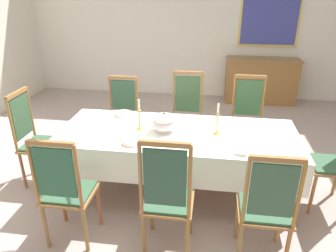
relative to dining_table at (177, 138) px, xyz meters
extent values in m
cube|color=#A3908C|center=(0.00, 0.19, -0.72)|extent=(7.13, 6.86, 0.04)
cube|color=silver|center=(0.00, 3.66, 1.01)|extent=(7.13, 0.08, 3.42)
cylinder|color=olive|center=(-1.19, -0.41, -0.33)|extent=(0.07, 0.07, 0.75)
cylinder|color=#935B3C|center=(1.19, -0.41, -0.33)|extent=(0.07, 0.07, 0.75)
cylinder|color=brown|center=(-1.19, 0.41, -0.33)|extent=(0.07, 0.07, 0.75)
cylinder|color=brown|center=(1.19, 0.41, -0.33)|extent=(0.07, 0.07, 0.75)
cube|color=olive|center=(0.00, 0.00, 0.00)|extent=(2.45, 0.90, 0.08)
cube|color=olive|center=(0.00, 0.00, 0.06)|extent=(2.57, 1.02, 0.03)
cube|color=white|center=(0.00, 0.00, 0.07)|extent=(2.59, 1.04, 0.00)
cube|color=white|center=(0.00, -0.51, -0.11)|extent=(2.59, 0.00, 0.36)
cube|color=white|center=(0.00, 0.51, -0.11)|extent=(2.59, 0.00, 0.36)
cube|color=white|center=(-1.29, 0.00, -0.11)|extent=(0.00, 1.04, 0.36)
cube|color=white|center=(1.29, 0.00, -0.11)|extent=(0.00, 1.04, 0.36)
cylinder|color=#975732|center=(-1.08, -0.67, -0.46)|extent=(0.04, 0.04, 0.48)
cylinder|color=#94563A|center=(-0.70, -0.67, -0.46)|extent=(0.04, 0.04, 0.48)
cylinder|color=olive|center=(-1.08, -1.03, -0.46)|extent=(0.04, 0.04, 0.48)
cylinder|color=olive|center=(-0.70, -1.03, -0.46)|extent=(0.04, 0.04, 0.48)
cube|color=olive|center=(-0.89, -0.85, -0.21)|extent=(0.44, 0.42, 0.02)
cube|color=#33553C|center=(-0.89, -0.85, -0.19)|extent=(0.40, 0.38, 0.02)
cylinder|color=olive|center=(-1.09, -1.04, 0.10)|extent=(0.03, 0.03, 0.60)
cylinder|color=#985C33|center=(-0.70, -1.04, 0.10)|extent=(0.03, 0.03, 0.60)
cube|color=#2D5843|center=(-0.89, -1.04, 0.13)|extent=(0.34, 0.02, 0.46)
cube|color=olive|center=(-0.89, -1.04, 0.40)|extent=(0.40, 0.04, 0.04)
cylinder|color=brown|center=(-0.70, 0.67, -0.46)|extent=(0.04, 0.04, 0.48)
cylinder|color=brown|center=(-1.08, 0.67, -0.46)|extent=(0.04, 0.04, 0.48)
cylinder|color=olive|center=(-0.70, 1.03, -0.46)|extent=(0.04, 0.04, 0.48)
cylinder|color=brown|center=(-1.08, 1.03, -0.46)|extent=(0.04, 0.04, 0.48)
cube|color=olive|center=(-0.89, 0.85, -0.21)|extent=(0.44, 0.42, 0.02)
cube|color=#33553C|center=(-0.89, 0.85, -0.19)|extent=(0.40, 0.38, 0.02)
cylinder|color=olive|center=(-0.70, 1.04, 0.08)|extent=(0.03, 0.03, 0.56)
cylinder|color=brown|center=(-1.09, 1.04, 0.08)|extent=(0.03, 0.03, 0.56)
cube|color=#32523C|center=(-0.89, 1.04, 0.11)|extent=(0.34, 0.02, 0.43)
cube|color=olive|center=(-0.89, 1.04, 0.36)|extent=(0.40, 0.04, 0.04)
cylinder|color=brown|center=(-0.17, -0.67, -0.46)|extent=(0.04, 0.04, 0.48)
cylinder|color=brown|center=(0.21, -0.67, -0.46)|extent=(0.04, 0.04, 0.48)
cylinder|color=brown|center=(-0.17, -1.03, -0.46)|extent=(0.04, 0.04, 0.48)
cylinder|color=olive|center=(0.21, -1.03, -0.46)|extent=(0.04, 0.04, 0.48)
cube|color=olive|center=(0.02, -0.85, -0.21)|extent=(0.44, 0.42, 0.02)
cube|color=#33553C|center=(0.02, -0.85, -0.19)|extent=(0.40, 0.38, 0.02)
cylinder|color=olive|center=(-0.18, -1.04, 0.13)|extent=(0.03, 0.03, 0.67)
cylinder|color=olive|center=(0.21, -1.04, 0.13)|extent=(0.03, 0.03, 0.67)
cube|color=#2F4E3F|center=(0.02, -1.04, 0.17)|extent=(0.34, 0.02, 0.51)
cube|color=olive|center=(0.02, -1.04, 0.47)|extent=(0.40, 0.04, 0.04)
cylinder|color=olive|center=(0.21, 0.67, -0.46)|extent=(0.04, 0.04, 0.48)
cylinder|color=olive|center=(-0.17, 0.67, -0.46)|extent=(0.04, 0.04, 0.48)
cylinder|color=#965F33|center=(0.21, 1.03, -0.46)|extent=(0.04, 0.04, 0.48)
cylinder|color=olive|center=(-0.17, 1.03, -0.46)|extent=(0.04, 0.04, 0.48)
cube|color=olive|center=(0.02, 0.85, -0.21)|extent=(0.44, 0.42, 0.02)
cube|color=#33553C|center=(0.02, 0.85, -0.19)|extent=(0.40, 0.38, 0.02)
cylinder|color=olive|center=(0.21, 1.04, 0.13)|extent=(0.03, 0.03, 0.66)
cylinder|color=olive|center=(-0.18, 1.04, 0.13)|extent=(0.03, 0.03, 0.66)
cube|color=#395737|center=(0.02, 1.04, 0.16)|extent=(0.34, 0.02, 0.51)
cube|color=olive|center=(0.02, 1.04, 0.46)|extent=(0.40, 0.04, 0.04)
cylinder|color=olive|center=(0.65, -0.67, -0.46)|extent=(0.04, 0.04, 0.48)
cylinder|color=olive|center=(1.03, -0.67, -0.46)|extent=(0.04, 0.04, 0.48)
cylinder|color=olive|center=(0.65, -1.03, -0.46)|extent=(0.04, 0.04, 0.48)
cylinder|color=#925B2E|center=(1.03, -1.03, -0.46)|extent=(0.04, 0.04, 0.48)
cube|color=olive|center=(0.84, -0.85, -0.21)|extent=(0.44, 0.42, 0.02)
cube|color=#33553C|center=(0.84, -0.85, -0.19)|extent=(0.40, 0.38, 0.02)
cylinder|color=olive|center=(0.64, -1.04, 0.10)|extent=(0.03, 0.03, 0.60)
cylinder|color=olive|center=(1.03, -1.04, 0.10)|extent=(0.03, 0.03, 0.60)
cube|color=#385743|center=(0.84, -1.04, 0.13)|extent=(0.34, 0.02, 0.46)
cube|color=olive|center=(0.84, -1.04, 0.40)|extent=(0.40, 0.04, 0.04)
cylinder|color=olive|center=(1.03, 0.67, -0.46)|extent=(0.04, 0.04, 0.48)
cylinder|color=olive|center=(0.65, 0.67, -0.46)|extent=(0.04, 0.04, 0.48)
cylinder|color=#955B2B|center=(1.03, 1.03, -0.46)|extent=(0.04, 0.04, 0.48)
cylinder|color=#94562F|center=(0.65, 1.03, -0.46)|extent=(0.04, 0.04, 0.48)
cube|color=olive|center=(0.84, 0.85, -0.21)|extent=(0.44, 0.42, 0.02)
cube|color=#33553C|center=(0.84, 0.85, -0.19)|extent=(0.40, 0.38, 0.02)
cylinder|color=olive|center=(1.03, 1.04, 0.12)|extent=(0.03, 0.03, 0.64)
cylinder|color=#925E2F|center=(0.64, 1.04, 0.12)|extent=(0.03, 0.03, 0.64)
cube|color=#365B3A|center=(0.84, 1.04, 0.15)|extent=(0.34, 0.02, 0.49)
cube|color=olive|center=(0.84, 1.04, 0.44)|extent=(0.40, 0.04, 0.04)
cylinder|color=brown|center=(-1.45, 0.19, -0.46)|extent=(0.04, 0.04, 0.48)
cylinder|color=#966239|center=(-1.45, -0.19, -0.46)|extent=(0.04, 0.04, 0.48)
cylinder|color=#946031|center=(-1.81, 0.19, -0.46)|extent=(0.04, 0.04, 0.48)
cylinder|color=#8E5E3C|center=(-1.81, -0.19, -0.46)|extent=(0.04, 0.04, 0.48)
cube|color=olive|center=(-1.63, 0.00, -0.21)|extent=(0.42, 0.44, 0.02)
cube|color=#33553C|center=(-1.63, 0.00, -0.19)|extent=(0.38, 0.40, 0.02)
cylinder|color=#925F30|center=(-1.82, 0.20, 0.12)|extent=(0.03, 0.03, 0.63)
cylinder|color=olive|center=(-1.82, -0.19, 0.12)|extent=(0.03, 0.03, 0.63)
cube|color=#334F35|center=(-1.82, 0.00, 0.15)|extent=(0.02, 0.34, 0.48)
cube|color=olive|center=(-1.82, 0.00, 0.43)|extent=(0.04, 0.40, 0.04)
cylinder|color=#935F30|center=(1.45, -0.19, -0.46)|extent=(0.04, 0.04, 0.48)
cylinder|color=#975A3A|center=(1.45, 0.19, -0.46)|extent=(0.04, 0.04, 0.48)
cylinder|color=olive|center=(1.81, 0.19, -0.46)|extent=(0.04, 0.04, 0.48)
cube|color=olive|center=(1.63, 0.00, -0.21)|extent=(0.42, 0.44, 0.02)
cube|color=#33553C|center=(1.63, 0.00, -0.19)|extent=(0.38, 0.40, 0.02)
cylinder|color=white|center=(-0.15, 0.00, 0.09)|extent=(0.15, 0.15, 0.02)
ellipsoid|color=white|center=(-0.15, 0.00, 0.16)|extent=(0.28, 0.28, 0.12)
ellipsoid|color=white|center=(-0.15, 0.00, 0.23)|extent=(0.25, 0.25, 0.10)
sphere|color=#446D5A|center=(-0.15, 0.00, 0.28)|extent=(0.03, 0.03, 0.03)
cylinder|color=gold|center=(-0.42, 0.00, 0.08)|extent=(0.07, 0.07, 0.02)
cylinder|color=gold|center=(-0.42, 0.00, 0.20)|extent=(0.02, 0.02, 0.22)
cone|color=gold|center=(-0.42, 0.00, 0.32)|extent=(0.04, 0.04, 0.02)
cylinder|color=silver|center=(-0.42, 0.00, 0.38)|extent=(0.02, 0.02, 0.10)
cylinder|color=gold|center=(0.42, 0.00, 0.08)|extent=(0.07, 0.07, 0.02)
cylinder|color=gold|center=(0.42, 0.00, 0.20)|extent=(0.02, 0.02, 0.22)
cone|color=gold|center=(0.42, 0.00, 0.31)|extent=(0.04, 0.04, 0.02)
cylinder|color=silver|center=(0.42, 0.00, 0.37)|extent=(0.02, 0.02, 0.10)
cylinder|color=white|center=(-0.42, -0.34, 0.10)|extent=(0.19, 0.19, 0.04)
cylinder|color=white|center=(-0.42, -0.34, 0.10)|extent=(0.16, 0.16, 0.03)
torus|color=#446D5A|center=(-0.42, -0.34, 0.11)|extent=(0.19, 0.19, 0.01)
cylinder|color=white|center=(-0.71, 0.37, 0.10)|extent=(0.19, 0.19, 0.05)
cylinder|color=white|center=(-0.71, 0.37, 0.11)|extent=(0.15, 0.15, 0.03)
torus|color=#446D5A|center=(-0.71, 0.37, 0.12)|extent=(0.18, 0.18, 0.01)
cylinder|color=white|center=(1.08, -0.41, 0.09)|extent=(0.19, 0.19, 0.03)
cylinder|color=white|center=(1.08, -0.41, 0.10)|extent=(0.15, 0.15, 0.02)
torus|color=#446D5A|center=(1.08, -0.41, 0.11)|extent=(0.18, 0.18, 0.01)
cylinder|color=white|center=(0.66, -0.38, 0.09)|extent=(0.15, 0.15, 0.04)
cylinder|color=white|center=(0.66, -0.38, 0.10)|extent=(0.12, 0.12, 0.03)
torus|color=#446D5A|center=(0.66, -0.38, 0.11)|extent=(0.15, 0.15, 0.01)
cube|color=gold|center=(-0.54, -0.37, 0.08)|extent=(0.03, 0.14, 0.00)
ellipsoid|color=gold|center=(-0.55, -0.29, 0.08)|extent=(0.03, 0.05, 0.01)
cube|color=gold|center=(-0.83, 0.34, 0.08)|extent=(0.02, 0.14, 0.00)
ellipsoid|color=gold|center=(-0.83, 0.42, 0.08)|extent=(0.03, 0.05, 0.01)
cube|color=olive|center=(1.32, 3.34, -0.26)|extent=(1.40, 0.44, 0.88)
cube|color=olive|center=(1.32, 3.34, 0.19)|extent=(1.44, 0.48, 0.02)
cube|color=olive|center=(1.67, 3.57, -0.26)|extent=(0.59, 0.01, 0.70)
cube|color=#9B5F27|center=(0.97, 3.57, -0.26)|extent=(0.59, 0.01, 0.70)
cube|color=#D1B251|center=(1.39, 3.60, 1.01)|extent=(1.15, 0.04, 1.23)
cube|color=#3B4093|center=(1.39, 3.58, 1.01)|extent=(1.07, 0.01, 1.15)
camera|label=1|loc=(0.34, -3.09, 1.55)|focal=33.74mm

